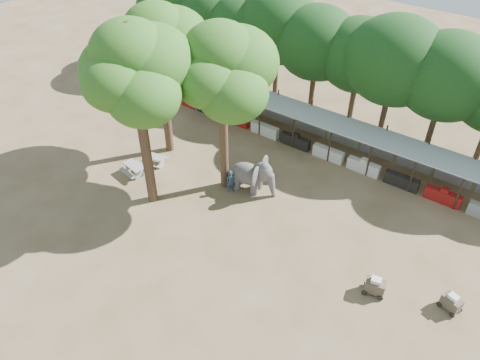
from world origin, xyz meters
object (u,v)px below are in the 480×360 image
Objects in this scene: picnic_table_near at (134,169)px; cart_back at (451,302)px; handler at (231,182)px; yard_tree_center at (135,70)px; picnic_table_far at (155,159)px; elephant at (253,175)px; yard_tree_left at (159,45)px; cart_front at (375,286)px; yard_tree_back at (222,69)px.

picnic_table_near is 21.67m from cart_back.
yard_tree_center is at bearing 173.55° from handler.
picnic_table_far is at bearing 87.82° from picnic_table_near.
elephant reaches higher than picnic_table_near.
yard_tree_left is 0.92× the size of yard_tree_center.
cart_back reaches higher than picnic_table_far.
handler is 6.34m from picnic_table_far.
cart_back is at bearing -13.54° from picnic_table_far.
cart_front is at bearing -18.01° from picnic_table_far.
yard_tree_center reaches higher than picnic_table_near.
yard_tree_back is 14.87m from cart_front.
handler is 0.90× the size of picnic_table_near.
cart_front is at bearing -60.24° from handler.
yard_tree_left is at bearing 120.96° from yard_tree_center.
yard_tree_left is 8.05m from picnic_table_far.
yard_tree_back is 6.71× the size of handler.
yard_tree_left is 6.51× the size of handler.
cart_back is at bearing 7.33° from yard_tree_center.
yard_tree_left is 10.59m from elephant.
elephant is 1.82× the size of picnic_table_far.
yard_tree_left is 0.97× the size of yard_tree_back.
cart_front reaches higher than cart_back.
yard_tree_center is 7.11× the size of handler.
cart_front is (17.59, -1.58, 0.04)m from picnic_table_far.
elephant is (8.00, -0.50, -6.93)m from yard_tree_left.
yard_tree_left is 8.49× the size of cart_front.
yard_tree_center reaches higher than yard_tree_back.
yard_tree_center is at bearing -61.10° from picnic_table_far.
handler is (6.89, -1.51, -7.35)m from yard_tree_left.
cart_front is at bearing -139.55° from cart_back.
picnic_table_near is 1.01× the size of picnic_table_far.
handler is (3.89, 3.49, -8.36)m from yard_tree_center.
elephant is (2.00, 0.50, -7.27)m from yard_tree_back.
picnic_table_far is (0.39, 1.66, -0.02)m from picnic_table_near.
handler reaches higher than cart_back.
yard_tree_left is at bearing 104.17° from picnic_table_near.
yard_tree_center reaches higher than yard_tree_left.
yard_tree_center is at bearing -126.86° from yard_tree_back.
yard_tree_center is 10.40m from elephant.
yard_tree_back reaches higher than yard_tree_left.
picnic_table_near is at bearing -155.88° from cart_back.
yard_tree_left is at bearing 170.54° from yard_tree_back.
handler is 0.91× the size of picnic_table_far.
picnic_table_near is at bearing -115.94° from picnic_table_far.
handler is 7.12m from picnic_table_near.
elephant reaches higher than handler.
yard_tree_back reaches higher than handler.
picnic_table_far is 17.66m from cart_front.
picnic_table_near is (-7.77, -3.49, -0.74)m from elephant.
handler is at bearing 41.84° from yard_tree_center.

